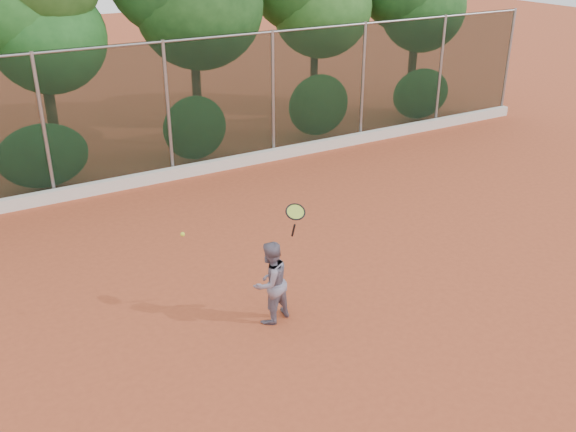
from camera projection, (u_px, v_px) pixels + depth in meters
ground at (316, 301)px, 11.28m from camera, size 80.00×80.00×0.00m
concrete_curb at (176, 173)px, 16.58m from camera, size 24.00×0.20×0.30m
tennis_player at (270, 283)px, 10.46m from camera, size 0.82×0.72×1.44m
chainlink_fence at (168, 107)px, 16.01m from camera, size 24.09×0.09×3.50m
tennis_racket at (295, 214)px, 10.06m from camera, size 0.39×0.37×0.59m
tennis_ball_in_flight at (183, 234)px, 9.77m from camera, size 0.07×0.07×0.07m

